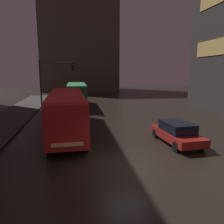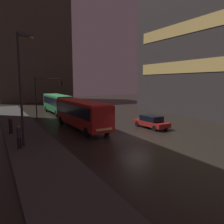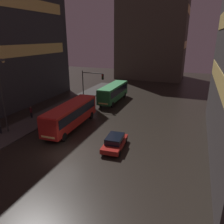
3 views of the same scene
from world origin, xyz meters
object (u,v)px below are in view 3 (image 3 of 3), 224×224
object	(u,v)px
bus_near	(71,113)
bus_far	(113,91)
pedestrian_mid	(31,111)
street_lamp_sidewalk	(2,86)
traffic_light_main	(90,82)
car_taxi	(115,142)

from	to	relation	value
bus_near	bus_far	bearing A→B (deg)	-95.70
pedestrian_mid	street_lamp_sidewalk	world-z (taller)	street_lamp_sidewalk
traffic_light_main	street_lamp_sidewalk	xyz separation A→B (m)	(-4.61, -13.50, 1.78)
car_taxi	street_lamp_sidewalk	world-z (taller)	street_lamp_sidewalk
bus_far	traffic_light_main	size ratio (longest dim) A/B	1.62
bus_near	pedestrian_mid	distance (m)	7.25
car_taxi	bus_near	bearing A→B (deg)	-28.52
car_taxi	street_lamp_sidewalk	size ratio (longest dim) A/B	0.50
traffic_light_main	pedestrian_mid	bearing A→B (deg)	-122.28
bus_far	car_taxi	world-z (taller)	bus_far
bus_near	pedestrian_mid	bearing A→B (deg)	-8.37
bus_far	traffic_light_main	bearing A→B (deg)	56.51
bus_far	bus_near	bearing A→B (deg)	86.32
traffic_light_main	street_lamp_sidewalk	size ratio (longest dim) A/B	0.67
bus_far	street_lamp_sidewalk	distance (m)	19.32
pedestrian_mid	traffic_light_main	xyz separation A→B (m)	(5.38, 8.52, 2.99)
bus_near	street_lamp_sidewalk	world-z (taller)	street_lamp_sidewalk
bus_near	bus_far	size ratio (longest dim) A/B	1.09
bus_near	traffic_light_main	world-z (taller)	traffic_light_main
traffic_light_main	street_lamp_sidewalk	distance (m)	14.38
bus_far	pedestrian_mid	xyz separation A→B (m)	(-8.00, -12.49, -0.79)
car_taxi	traffic_light_main	size ratio (longest dim) A/B	0.74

